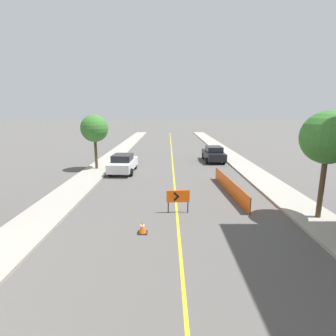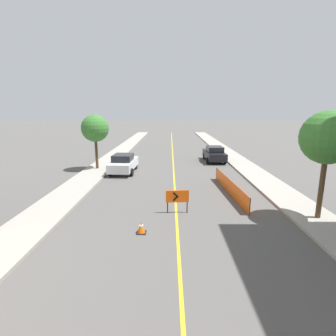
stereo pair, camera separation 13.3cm
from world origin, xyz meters
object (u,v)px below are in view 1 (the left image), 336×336
street_tree_left_near (95,129)px  street_tree_right_near (328,138)px  arrow_barricade_primary (178,197)px  parked_car_curb_near (123,163)px  traffic_cone_fourth (143,228)px  parked_car_curb_mid (214,154)px

street_tree_left_near → street_tree_right_near: street_tree_right_near is taller
arrow_barricade_primary → parked_car_curb_near: parked_car_curb_near is taller
traffic_cone_fourth → street_tree_left_near: size_ratio=0.11×
street_tree_right_near → street_tree_left_near: bearing=141.4°
traffic_cone_fourth → parked_car_curb_near: size_ratio=0.12×
street_tree_right_near → traffic_cone_fourth: bearing=-170.3°
parked_car_curb_near → traffic_cone_fourth: bearing=-73.6°
parked_car_curb_mid → street_tree_left_near: (-11.09, -3.97, 2.86)m
parked_car_curb_mid → parked_car_curb_near: bearing=-151.2°
parked_car_curb_near → street_tree_left_near: bearing=160.8°
parked_car_curb_near → street_tree_right_near: size_ratio=0.86×
arrow_barricade_primary → parked_car_curb_near: size_ratio=0.28×
arrow_barricade_primary → street_tree_right_near: 7.51m
traffic_cone_fourth → parked_car_curb_mid: bearing=70.3°
arrow_barricade_primary → traffic_cone_fourth: bearing=-129.5°
arrow_barricade_primary → street_tree_left_near: (-6.88, 10.03, 2.81)m
street_tree_left_near → street_tree_right_near: size_ratio=0.93×
arrow_barricade_primary → street_tree_left_near: street_tree_left_near is taller
traffic_cone_fourth → parked_car_curb_near: 11.65m
street_tree_left_near → parked_car_curb_near: bearing=-22.1°
traffic_cone_fourth → street_tree_right_near: bearing=9.7°
parked_car_curb_mid → arrow_barricade_primary: bearing=-108.3°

